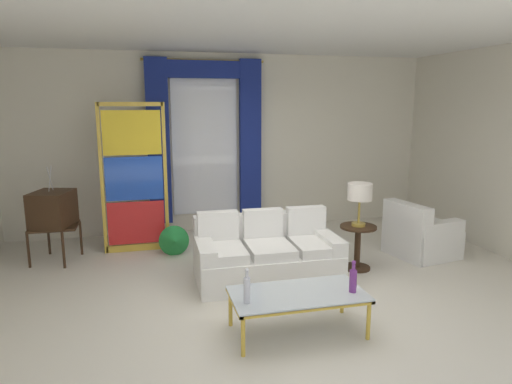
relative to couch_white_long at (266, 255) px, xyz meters
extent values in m
plane|color=silver|center=(-0.06, -0.54, -0.30)|extent=(16.00, 16.00, 0.00)
cube|color=silver|center=(-0.06, 2.52, 1.20)|extent=(8.00, 0.12, 3.00)
cube|color=silver|center=(3.60, 0.06, 1.20)|extent=(0.12, 7.00, 3.00)
cube|color=white|center=(-0.06, 0.26, 2.72)|extent=(8.00, 7.60, 0.04)
cube|color=white|center=(-0.42, 2.44, 1.25)|extent=(1.10, 0.02, 2.50)
cylinder|color=gold|center=(-0.42, 2.36, 2.56)|extent=(2.00, 0.04, 0.04)
cube|color=navy|center=(-1.19, 2.34, 1.25)|extent=(0.36, 0.12, 2.70)
cube|color=navy|center=(0.35, 2.34, 1.25)|extent=(0.36, 0.12, 2.70)
cube|color=navy|center=(-0.42, 2.34, 2.42)|extent=(1.80, 0.10, 0.28)
cube|color=white|center=(0.00, -0.09, -0.11)|extent=(1.75, 0.93, 0.38)
cube|color=white|center=(0.00, 0.28, 0.09)|extent=(1.74, 0.23, 0.78)
cube|color=white|center=(0.78, -0.10, -0.02)|extent=(0.21, 0.86, 0.56)
cube|color=white|center=(-0.78, -0.08, -0.02)|extent=(0.21, 0.86, 0.56)
cube|color=white|center=(0.58, -0.15, 0.14)|extent=(0.55, 0.75, 0.12)
cube|color=white|center=(0.58, 0.17, 0.36)|extent=(0.51, 0.15, 0.40)
cube|color=white|center=(0.00, -0.14, 0.14)|extent=(0.55, 0.75, 0.12)
cube|color=white|center=(0.00, 0.18, 0.36)|extent=(0.51, 0.15, 0.40)
cube|color=white|center=(-0.58, -0.13, 0.14)|extent=(0.55, 0.75, 0.12)
cube|color=white|center=(-0.58, 0.19, 0.36)|extent=(0.51, 0.15, 0.40)
cube|color=silver|center=(-0.07, -1.41, 0.10)|extent=(1.28, 0.66, 0.02)
cube|color=gold|center=(-0.07, -1.10, 0.08)|extent=(1.28, 0.04, 0.03)
cube|color=gold|center=(-0.07, -1.72, 0.08)|extent=(1.28, 0.04, 0.03)
cube|color=gold|center=(-0.69, -1.41, 0.08)|extent=(0.04, 0.66, 0.03)
cube|color=gold|center=(0.55, -1.41, 0.08)|extent=(0.04, 0.66, 0.03)
cylinder|color=gold|center=(-0.67, -1.12, -0.11)|extent=(0.04, 0.04, 0.38)
cylinder|color=gold|center=(0.53, -1.12, -0.11)|extent=(0.04, 0.04, 0.38)
cylinder|color=gold|center=(-0.67, -1.70, -0.11)|extent=(0.04, 0.04, 0.38)
cylinder|color=gold|center=(0.53, -1.70, -0.11)|extent=(0.04, 0.04, 0.38)
cylinder|color=silver|center=(-0.59, -1.51, 0.22)|extent=(0.06, 0.06, 0.24)
cylinder|color=silver|center=(-0.59, -1.51, 0.37)|extent=(0.03, 0.03, 0.06)
sphere|color=silver|center=(-0.59, -1.51, 0.42)|extent=(0.04, 0.04, 0.04)
cylinder|color=#753384|center=(0.44, -1.52, 0.22)|extent=(0.07, 0.07, 0.22)
cylinder|color=#753384|center=(0.44, -1.52, 0.35)|extent=(0.03, 0.03, 0.06)
sphere|color=#753384|center=(0.44, -1.52, 0.40)|extent=(0.04, 0.04, 0.04)
cube|color=#382314|center=(-2.69, 1.34, 0.20)|extent=(0.62, 0.54, 0.03)
cylinder|color=#382314|center=(-3.00, 1.14, -0.05)|extent=(0.04, 0.04, 0.50)
cylinder|color=#382314|center=(-2.84, 1.68, -0.05)|extent=(0.04, 0.04, 0.50)
cylinder|color=#382314|center=(-2.54, 1.00, -0.05)|extent=(0.04, 0.04, 0.50)
cylinder|color=#382314|center=(-2.38, 1.54, -0.05)|extent=(0.04, 0.04, 0.50)
cube|color=#382314|center=(-2.69, 1.34, 0.45)|extent=(0.62, 0.67, 0.48)
cube|color=black|center=(-2.91, 1.41, 0.47)|extent=(0.12, 0.38, 0.30)
cylinder|color=gold|center=(-2.94, 1.33, 0.28)|extent=(0.02, 0.04, 0.04)
cylinder|color=gold|center=(-2.89, 1.48, 0.28)|extent=(0.02, 0.04, 0.04)
cylinder|color=silver|center=(-2.69, 1.34, 0.87)|extent=(0.04, 0.13, 0.34)
cylinder|color=silver|center=(-2.69, 1.34, 0.87)|extent=(0.04, 0.13, 0.34)
cube|color=white|center=(2.45, 0.31, -0.10)|extent=(0.93, 0.93, 0.40)
cube|color=white|center=(2.45, 0.31, 0.15)|extent=(0.80, 0.80, 0.10)
cube|color=white|center=(2.13, 0.26, 0.10)|extent=(0.34, 0.82, 0.80)
cube|color=white|center=(2.39, 0.63, -0.01)|extent=(0.76, 0.31, 0.58)
cube|color=white|center=(2.51, 0.00, -0.01)|extent=(0.76, 0.31, 0.58)
cube|color=gold|center=(-2.03, 1.53, 0.80)|extent=(0.05, 0.05, 2.20)
cube|color=gold|center=(-1.13, 1.53, 0.80)|extent=(0.05, 0.05, 2.20)
cube|color=gold|center=(-1.58, 1.53, 1.87)|extent=(0.90, 0.05, 0.06)
cube|color=gold|center=(-1.58, 1.53, -0.25)|extent=(0.90, 0.05, 0.10)
cube|color=red|center=(-1.58, 1.53, 0.13)|extent=(0.82, 0.02, 0.64)
cube|color=#1E47B7|center=(-1.58, 1.53, 0.80)|extent=(0.82, 0.02, 0.64)
cube|color=yellow|center=(-1.58, 1.53, 1.46)|extent=(0.82, 0.02, 0.64)
cylinder|color=beige|center=(-1.06, 1.27, -0.27)|extent=(0.16, 0.16, 0.06)
ellipsoid|color=#1D4D88|center=(-1.06, 1.27, -0.16)|extent=(0.18, 0.32, 0.20)
sphere|color=#1D4D88|center=(-1.06, 1.41, -0.05)|extent=(0.09, 0.09, 0.09)
cone|color=gold|center=(-1.06, 1.47, -0.05)|extent=(0.02, 0.04, 0.02)
cone|color=green|center=(-1.06, 1.09, -0.06)|extent=(0.44, 0.40, 0.50)
cylinder|color=#382314|center=(1.27, 0.03, 0.28)|extent=(0.48, 0.48, 0.03)
cylinder|color=#382314|center=(1.27, 0.03, -0.01)|extent=(0.08, 0.08, 0.55)
cylinder|color=#382314|center=(1.27, 0.03, -0.29)|extent=(0.36, 0.36, 0.03)
cylinder|color=#B29338|center=(1.27, 0.03, 0.31)|extent=(0.18, 0.18, 0.04)
cylinder|color=#B29338|center=(1.27, 0.03, 0.51)|extent=(0.03, 0.03, 0.36)
cylinder|color=silver|center=(1.27, 0.03, 0.75)|extent=(0.32, 0.32, 0.22)
camera|label=1|loc=(-1.45, -5.27, 1.89)|focal=31.96mm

